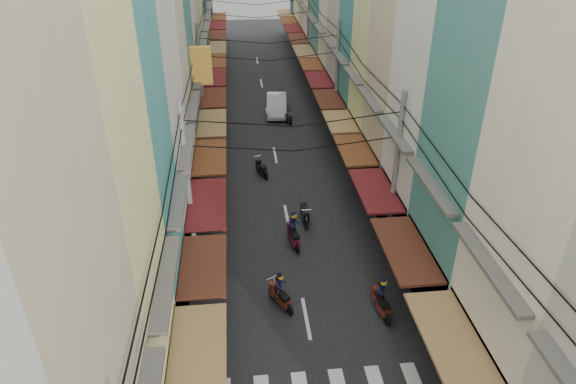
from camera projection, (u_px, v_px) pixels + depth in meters
ground at (300, 288)px, 23.48m from camera, size 160.00×160.00×0.00m
road at (269, 123)px, 40.73m from camera, size 10.00×80.00×0.02m
sidewalk_left at (186, 126)px, 40.13m from camera, size 3.00×80.00×0.06m
sidewalk_right at (349, 119)px, 41.30m from camera, size 3.00×80.00×0.06m
building_row_left at (144, 3)px, 32.18m from camera, size 7.80×67.67×23.70m
building_row_right at (390, 5)px, 33.70m from camera, size 7.80×68.98×22.59m
utility_poles at (273, 57)px, 33.15m from camera, size 10.20×66.13×8.20m
white_car at (277, 113)px, 42.51m from camera, size 5.54×2.57×1.90m
bicycle at (441, 312)px, 22.07m from camera, size 1.64×1.17×1.06m
moving_scooters at (295, 251)px, 25.00m from camera, size 7.54×26.46×1.96m
parked_scooters at (408, 312)px, 21.41m from camera, size 13.06×13.21×1.00m
pedestrians at (204, 267)px, 23.15m from camera, size 12.01×20.24×2.25m
market_umbrella at (498, 293)px, 19.79m from camera, size 2.44×2.44×2.57m
traffic_sign at (409, 251)px, 22.66m from camera, size 0.10×0.60×2.72m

